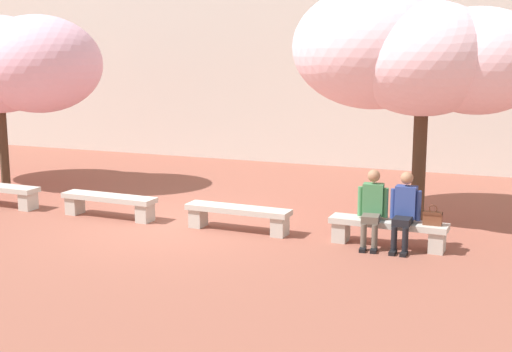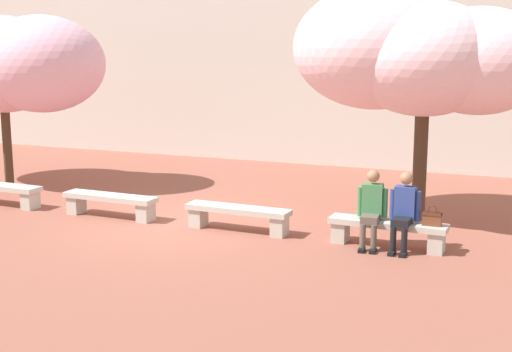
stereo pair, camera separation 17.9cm
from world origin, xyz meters
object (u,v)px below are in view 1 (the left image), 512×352
object	(u,v)px
stone_bench_near_west	(109,202)
person_seated_left	(372,205)
cherry_tree_main	(413,54)
stone_bench_center	(238,214)
handbag	(433,217)
stone_bench_near_east	(388,229)
person_seated_right	(405,208)
cherry_tree_secondary	(6,64)

from	to	relation	value
stone_bench_near_west	person_seated_left	world-z (taller)	person_seated_left
stone_bench_near_west	cherry_tree_main	size ratio (longest dim) A/B	0.42
stone_bench_center	handbag	size ratio (longest dim) A/B	5.85
stone_bench_near_east	person_seated_left	size ratio (longest dim) A/B	1.54
person_seated_left	person_seated_right	xyz separation A→B (m)	(0.54, -0.00, 0.00)
person_seated_right	handbag	size ratio (longest dim) A/B	3.81
person_seated_right	stone_bench_near_west	bearing A→B (deg)	179.46
cherry_tree_secondary	person_seated_left	bearing A→B (deg)	-11.93
stone_bench_near_west	cherry_tree_main	world-z (taller)	cherry_tree_main
person_seated_left	person_seated_right	size ratio (longest dim) A/B	1.00
stone_bench_center	person_seated_right	bearing A→B (deg)	-1.02
person_seated_left	handbag	xyz separation A→B (m)	(0.99, 0.02, -0.12)
stone_bench_near_west	cherry_tree_main	bearing A→B (deg)	19.35
stone_bench_near_west	cherry_tree_secondary	bearing A→B (deg)	154.27
person_seated_right	handbag	distance (m)	0.47
handbag	cherry_tree_secondary	xyz separation A→B (m)	(-10.01, 1.88, 2.28)
handbag	cherry_tree_secondary	distance (m)	10.44
stone_bench_near_west	person_seated_left	xyz separation A→B (m)	(5.18, -0.05, 0.39)
handbag	cherry_tree_secondary	size ratio (longest dim) A/B	0.07
stone_bench_near_west	person_seated_right	bearing A→B (deg)	-0.54
person_seated_left	person_seated_right	distance (m)	0.54
stone_bench_near_west	stone_bench_near_east	world-z (taller)	same
stone_bench_near_west	person_seated_left	size ratio (longest dim) A/B	1.54
cherry_tree_secondary	stone_bench_near_west	bearing A→B (deg)	-25.73
stone_bench_center	handbag	distance (m)	3.46
person_seated_right	stone_bench_center	bearing A→B (deg)	178.98
person_seated_left	handbag	size ratio (longest dim) A/B	3.81
stone_bench_center	stone_bench_near_east	xyz separation A→B (m)	(2.72, 0.00, 0.00)
cherry_tree_main	cherry_tree_secondary	distance (m)	9.28
stone_bench_near_east	person_seated_right	bearing A→B (deg)	-11.19
cherry_tree_main	cherry_tree_secondary	size ratio (longest dim) A/B	0.98
stone_bench_center	person_seated_right	world-z (taller)	person_seated_right
person_seated_left	handbag	distance (m)	1.00
stone_bench_near_east	cherry_tree_secondary	distance (m)	9.81
stone_bench_near_west	person_seated_left	distance (m)	5.19
person_seated_right	cherry_tree_secondary	bearing A→B (deg)	168.73
handbag	cherry_tree_main	size ratio (longest dim) A/B	0.07
stone_bench_center	stone_bench_near_east	world-z (taller)	same
stone_bench_near_east	person_seated_right	distance (m)	0.48
stone_bench_center	cherry_tree_secondary	distance (m)	7.28
stone_bench_near_east	handbag	xyz separation A→B (m)	(0.72, -0.03, 0.27)
handbag	stone_bench_near_east	bearing A→B (deg)	177.73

